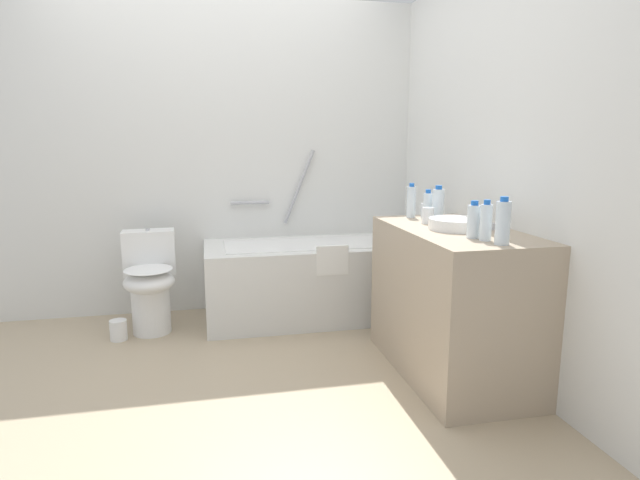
# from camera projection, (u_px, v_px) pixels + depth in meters

# --- Properties ---
(ground_plane) EXTENTS (4.05, 4.05, 0.00)m
(ground_plane) POSITION_uv_depth(u_px,v_px,m) (227.00, 374.00, 2.96)
(ground_plane) COLOR tan
(wall_back_tiled) EXTENTS (3.45, 0.10, 2.33)m
(wall_back_tiled) POSITION_uv_depth(u_px,v_px,m) (215.00, 158.00, 3.97)
(wall_back_tiled) COLOR silver
(wall_back_tiled) RESTS_ON ground_plane
(wall_right_mirror) EXTENTS (0.10, 2.85, 2.33)m
(wall_right_mirror) POSITION_uv_depth(u_px,v_px,m) (492.00, 163.00, 3.08)
(wall_right_mirror) COLOR silver
(wall_right_mirror) RESTS_ON ground_plane
(bathtub) EXTENTS (1.59, 0.71, 1.23)m
(bathtub) POSITION_uv_depth(u_px,v_px,m) (315.00, 277.00, 3.89)
(bathtub) COLOR silver
(bathtub) RESTS_ON ground_plane
(toilet) EXTENTS (0.37, 0.51, 0.69)m
(toilet) POSITION_uv_depth(u_px,v_px,m) (150.00, 281.00, 3.58)
(toilet) COLOR white
(toilet) RESTS_ON ground_plane
(vanity_counter) EXTENTS (0.58, 1.11, 0.83)m
(vanity_counter) POSITION_uv_depth(u_px,v_px,m) (452.00, 302.00, 2.92)
(vanity_counter) COLOR tan
(vanity_counter) RESTS_ON ground_plane
(sink_basin) EXTENTS (0.30, 0.30, 0.06)m
(sink_basin) POSITION_uv_depth(u_px,v_px,m) (456.00, 224.00, 2.81)
(sink_basin) COLOR white
(sink_basin) RESTS_ON vanity_counter
(sink_faucet) EXTENTS (0.10, 0.15, 0.06)m
(sink_faucet) POSITION_uv_depth(u_px,v_px,m) (487.00, 223.00, 2.85)
(sink_faucet) COLOR #BBBBC0
(sink_faucet) RESTS_ON vanity_counter
(water_bottle_0) EXTENTS (0.06, 0.06, 0.18)m
(water_bottle_0) POSITION_uv_depth(u_px,v_px,m) (474.00, 221.00, 2.56)
(water_bottle_0) COLOR silver
(water_bottle_0) RESTS_ON vanity_counter
(water_bottle_1) EXTENTS (0.06, 0.06, 0.20)m
(water_bottle_1) POSITION_uv_depth(u_px,v_px,m) (486.00, 222.00, 2.49)
(water_bottle_1) COLOR silver
(water_bottle_1) RESTS_ON vanity_counter
(water_bottle_2) EXTENTS (0.06, 0.06, 0.18)m
(water_bottle_2) POSITION_uv_depth(u_px,v_px,m) (428.00, 206.00, 3.14)
(water_bottle_2) COLOR silver
(water_bottle_2) RESTS_ON vanity_counter
(water_bottle_3) EXTENTS (0.06, 0.06, 0.21)m
(water_bottle_3) POSITION_uv_depth(u_px,v_px,m) (411.00, 202.00, 3.25)
(water_bottle_3) COLOR silver
(water_bottle_3) RESTS_ON vanity_counter
(water_bottle_4) EXTENTS (0.07, 0.07, 0.21)m
(water_bottle_4) POSITION_uv_depth(u_px,v_px,m) (438.00, 205.00, 3.07)
(water_bottle_4) COLOR silver
(water_bottle_4) RESTS_ON vanity_counter
(water_bottle_5) EXTENTS (0.07, 0.07, 0.22)m
(water_bottle_5) POSITION_uv_depth(u_px,v_px,m) (503.00, 222.00, 2.39)
(water_bottle_5) COLOR silver
(water_bottle_5) RESTS_ON vanity_counter
(drinking_glass_0) EXTENTS (0.06, 0.06, 0.09)m
(drinking_glass_0) POSITION_uv_depth(u_px,v_px,m) (426.00, 211.00, 3.23)
(drinking_glass_0) COLOR white
(drinking_glass_0) RESTS_ON vanity_counter
(drinking_glass_1) EXTENTS (0.07, 0.07, 0.09)m
(drinking_glass_1) POSITION_uv_depth(u_px,v_px,m) (428.00, 215.00, 3.02)
(drinking_glass_1) COLOR white
(drinking_glass_1) RESTS_ON vanity_counter
(toilet_paper_roll) EXTENTS (0.11, 0.11, 0.13)m
(toilet_paper_roll) POSITION_uv_depth(u_px,v_px,m) (118.00, 330.00, 3.45)
(toilet_paper_roll) COLOR white
(toilet_paper_roll) RESTS_ON ground_plane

